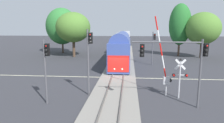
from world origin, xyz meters
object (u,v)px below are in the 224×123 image
Objects in this scene: pine_left_background at (62,26)px; traffic_signal_near_left at (46,62)px; traffic_signal_median at (89,52)px; maple_right_background at (203,28)px; commuter_train at (123,43)px; crossing_signal_mast at (180,74)px; crossing_gate_near at (165,72)px; traffic_signal_far_side at (154,43)px; traffic_signal_near_right at (180,56)px; oak_far_right at (180,24)px; oak_behind_train at (73,27)px.

traffic_signal_near_left is at bearing -73.47° from pine_left_background.
maple_right_background is (18.37, 24.15, 1.88)m from traffic_signal_median.
commuter_train is 27.01m from crossing_signal_mast.
crossing_signal_mast is (1.15, -0.73, 0.03)m from crossing_gate_near.
traffic_signal_far_side is at bearing -35.15° from pine_left_background.
oak_far_right is at bearing 76.54° from traffic_signal_near_right.
commuter_train is at bearing 14.70° from oak_behind_train.
commuter_train is 11.14× the size of crossing_signal_mast.
maple_right_background reaches higher than traffic_signal_near_left.
crossing_gate_near is at bearing -79.56° from commuter_train.
oak_behind_train reaches higher than traffic_signal_far_side.
traffic_signal_near_left is 20.70m from traffic_signal_far_side.
commuter_train is 7.42× the size of traffic_signal_far_side.
traffic_signal_near_left is at bearing -179.08° from traffic_signal_near_right.
traffic_signal_far_side is at bearing -27.48° from oak_behind_train.
crossing_gate_near is 0.65× the size of oak_far_right.
traffic_signal_near_right reaches higher than traffic_signal_near_left.
oak_behind_train reaches higher than crossing_signal_mast.
traffic_signal_near_right is 1.07× the size of traffic_signal_near_left.
pine_left_background is at bearing 124.91° from crossing_signal_mast.
pine_left_background is 31.38m from maple_right_background.
maple_right_background is (10.81, 26.39, 1.84)m from traffic_signal_near_right.
traffic_signal_far_side is 13.17m from oak_far_right.
crossing_signal_mast is 11.53m from traffic_signal_near_left.
traffic_signal_near_right is 0.51× the size of oak_far_right.
traffic_signal_near_right is at bearing -112.27° from maple_right_background.
traffic_signal_near_right is 30.18m from oak_behind_train.
commuter_train is at bearing 102.55° from crossing_signal_mast.
traffic_signal_median is at bearing -116.47° from traffic_signal_far_side.
maple_right_background is at bearing 67.73° from traffic_signal_near_right.
traffic_signal_near_right is 0.93× the size of traffic_signal_median.
traffic_signal_far_side is (10.70, 17.73, 0.12)m from traffic_signal_near_left.
oak_behind_train is (-15.09, 22.91, 3.97)m from crossing_gate_near.
traffic_signal_far_side reaches higher than traffic_signal_near_right.
crossing_signal_mast is at bearing -77.45° from commuter_train.
oak_behind_train is (-15.65, 25.73, 2.04)m from traffic_signal_near_right.
pine_left_background is at bearing 144.85° from traffic_signal_far_side.
traffic_signal_median is 0.66× the size of oak_behind_train.
crossing_gate_near is at bearing 147.68° from crossing_signal_mast.
commuter_train is 12.16m from traffic_signal_far_side.
crossing_gate_near is at bearing -56.63° from oak_behind_train.
crossing_signal_mast is 0.40× the size of maple_right_background.
traffic_signal_median is at bearing -71.01° from oak_behind_train.
traffic_signal_median reaches higher than traffic_signal_near_right.
traffic_signal_near_left is (-11.23, -2.26, 1.33)m from crossing_signal_mast.
traffic_signal_near_right is at bearing -58.69° from oak_behind_train.
crossing_gate_near reaches higher than traffic_signal_far_side.
crossing_signal_mast is at bearing -32.32° from crossing_gate_near.
crossing_gate_near is 14.83m from traffic_signal_far_side.
crossing_gate_near is at bearing 101.13° from traffic_signal_near_right.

